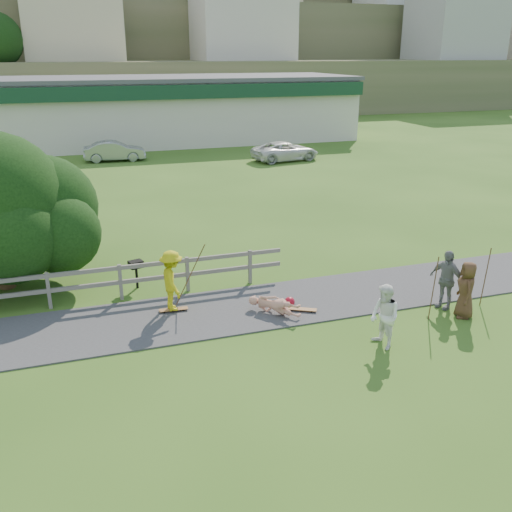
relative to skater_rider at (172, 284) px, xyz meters
The scene contains 20 objects.
ground 2.23m from the skater_rider, 69.66° to the right, with size 260.00×260.00×0.00m, color #325A19.
path 1.18m from the skater_rider, 30.89° to the right, with size 34.00×3.00×0.04m, color #353537.
fence 4.14m from the skater_rider, 160.62° to the left, with size 15.05×0.10×1.10m.
strip_mall 33.39m from the skater_rider, 81.87° to the left, with size 32.50×10.75×5.10m.
hillside 90.40m from the skater_rider, 89.54° to the left, with size 220.00×67.00×47.50m.
skater_rider is the anchor object (origin of this frame).
skater_fallen 2.90m from the skater_rider, 21.50° to the right, with size 1.55×0.37×0.57m, color tan.
spectator_a 5.82m from the skater_rider, 38.54° to the right, with size 0.80×0.62×1.64m, color white.
spectator_b 7.71m from the skater_rider, 15.98° to the right, with size 1.01×0.42×1.73m, color gray.
spectator_c 8.07m from the skater_rider, 20.42° to the right, with size 0.78×0.51×1.61m, color #503420.
car_silver 24.80m from the skater_rider, 88.28° to the left, with size 1.41×4.05×1.33m, color gray.
car_white 24.27m from the skater_rider, 61.27° to the left, with size 2.11×4.57×1.27m, color silver.
tree 5.80m from the skater_rider, 142.87° to the left, with size 6.72×6.72×3.47m, color black, non-canonical shape.
bbq 2.29m from the skater_rider, 108.95° to the left, with size 0.41×0.31×0.89m, color black, non-canonical shape.
longboard_rider 0.82m from the skater_rider, ahead, with size 0.81×0.20×0.09m, color #935F30, non-canonical shape.
longboard_fallen 3.72m from the skater_rider, 18.34° to the right, with size 0.82×0.20×0.09m, color #935F30, non-canonical shape.
helmet 3.39m from the skater_rider, 12.03° to the right, with size 0.30×0.30×0.30m, color maroon.
pole_rider 0.74m from the skater_rider, 33.69° to the left, with size 0.03×0.03×2.01m, color #533721.
pole_spec_left 7.13m from the skater_rider, 22.08° to the right, with size 0.03×0.03×1.82m, color #533721.
pole_spec_right 8.89m from the skater_rider, 15.38° to the right, with size 0.03×0.03×1.75m, color #533721.
Camera 1 is at (-3.14, -12.65, 6.91)m, focal length 40.00 mm.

